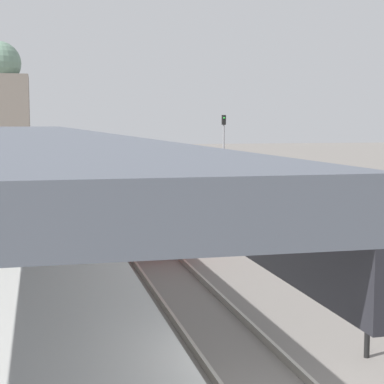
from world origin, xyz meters
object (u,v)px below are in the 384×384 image
(train_near, at_px, (102,167))
(signal_post_near, at_px, (368,303))
(person_on_platform, at_px, (77,206))
(signal_mast_far, at_px, (224,139))

(train_near, height_order, signal_post_near, train_near)
(person_on_platform, relative_size, signal_mast_far, 0.35)
(train_near, relative_size, signal_mast_far, 6.71)
(signal_post_near, bearing_deg, signal_mast_far, 77.83)
(signal_post_near, height_order, signal_mast_far, signal_mast_far)
(person_on_platform, relative_size, train_near, 0.05)
(person_on_platform, bearing_deg, train_near, 82.51)
(train_near, bearing_deg, signal_post_near, -85.00)
(signal_post_near, xyz_separation_m, signal_mast_far, (7.52, 34.88, 2.02))
(signal_post_near, bearing_deg, train_near, 95.00)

